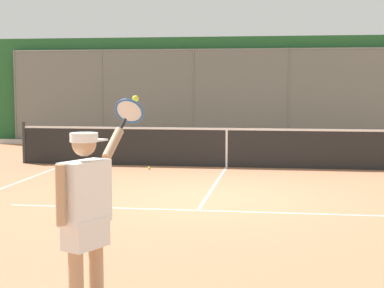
{
  "coord_description": "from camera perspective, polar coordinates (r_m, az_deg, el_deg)",
  "views": [
    {
      "loc": [
        -1.31,
        10.76,
        2.04
      ],
      "look_at": [
        0.14,
        0.83,
        1.05
      ],
      "focal_mm": 57.46,
      "sensor_mm": 36.0,
      "label": 1
    }
  ],
  "objects": [
    {
      "name": "ground_plane",
      "position": [
        11.03,
        1.33,
        -5.03
      ],
      "size": [
        60.0,
        60.0,
        0.0
      ],
      "primitive_type": "plane",
      "color": "#B27551"
    },
    {
      "name": "tennis_player",
      "position": [
        5.38,
        -9.78,
        -6.12
      ],
      "size": [
        0.53,
        1.35,
        1.92
      ],
      "rotation": [
        0.0,
        0.0,
        -2.0
      ],
      "color": "navy",
      "rests_on": "ground"
    },
    {
      "name": "fence_backdrop",
      "position": [
        20.61,
        4.65,
        4.86
      ],
      "size": [
        18.39,
        1.37,
        3.57
      ],
      "color": "slate",
      "rests_on": "ground"
    },
    {
      "name": "tennis_ball_near_net",
      "position": [
        14.7,
        -4.01,
        -2.23
      ],
      "size": [
        0.07,
        0.07,
        0.07
      ],
      "primitive_type": "sphere",
      "color": "#CCDB33",
      "rests_on": "ground"
    },
    {
      "name": "court_line_markings",
      "position": [
        9.65,
        0.3,
        -6.56
      ],
      "size": [
        8.19,
        9.54,
        0.01
      ],
      "color": "white",
      "rests_on": "ground"
    },
    {
      "name": "tennis_net",
      "position": [
        15.02,
        3.23,
        -0.29
      ],
      "size": [
        10.52,
        0.09,
        1.07
      ],
      "color": "#2D2D2D",
      "rests_on": "ground"
    }
  ]
}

